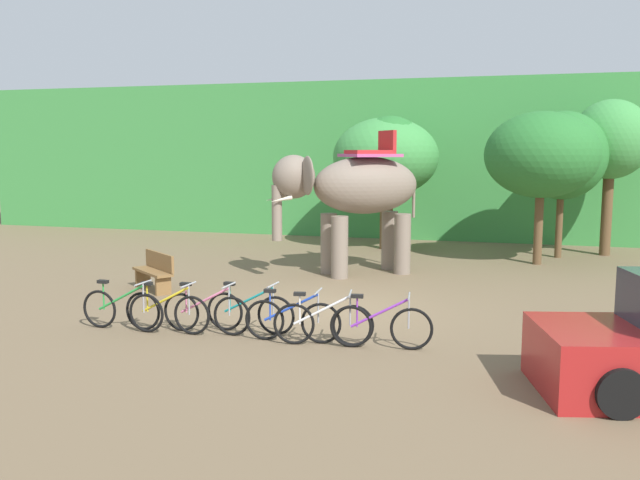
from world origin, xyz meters
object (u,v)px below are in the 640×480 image
bike_green (122,309)px  bike_pink (206,312)px  tree_right (611,141)px  wooden_bench (155,270)px  tree_center_left (542,155)px  bike_teal (250,312)px  tree_center_right (390,154)px  elephant (354,191)px  bike_white (323,323)px  tree_far_right (386,158)px  bike_yellow (167,311)px  bike_purple (381,326)px  bike_blue (292,320)px  tree_far_left (562,156)px

bike_green → bike_pink: bearing=7.9°
tree_right → bike_pink: size_ratio=2.81×
bike_green → wooden_bench: bike_green is taller
tree_center_left → bike_teal: tree_center_left is taller
tree_center_right → elephant: size_ratio=1.11×
tree_right → bike_white: tree_right is taller
bike_green → bike_teal: size_ratio=1.00×
bike_pink → bike_white: bearing=-3.7°
bike_green → tree_center_left: bearing=52.1°
tree_far_right → bike_pink: (-1.14, -11.22, -2.64)m
bike_yellow → bike_purple: same height
tree_right → elephant: size_ratio=1.22×
tree_center_right → bike_green: bearing=-104.4°
bike_blue → bike_teal: bearing=159.4°
tree_far_right → bike_yellow: (-1.85, -11.36, -2.64)m
bike_pink → tree_far_left: bearing=58.8°
tree_center_left → wooden_bench: 11.09m
tree_center_left → tree_far_left: size_ratio=0.98×
bike_green → bike_teal: (2.31, 0.47, 0.00)m
tree_center_left → bike_green: size_ratio=2.55×
bike_green → bike_yellow: (0.86, 0.08, 0.00)m
bike_blue → bike_white: 0.57m
tree_right → bike_white: size_ratio=2.84×
elephant → bike_teal: elephant is taller
bike_yellow → bike_pink: same height
elephant → wooden_bench: size_ratio=2.73×
bike_pink → bike_purple: same height
bike_teal → wooden_bench: 4.53m
tree_far_right → tree_right: size_ratio=0.90×
bike_blue → bike_white: bearing=-5.7°
tree_right → bike_purple: tree_right is taller
bike_teal → tree_center_right: bearing=86.9°
tree_far_left → wooden_bench: (-9.38, -7.77, -2.62)m
bike_green → wooden_bench: bearing=110.2°
tree_far_right → bike_blue: 11.63m
tree_right → bike_teal: size_ratio=2.81×
tree_right → tree_center_left: bearing=-131.6°
bike_teal → bike_white: bearing=-15.1°
elephant → wooden_bench: elephant is taller
elephant → bike_blue: size_ratio=2.30×
tree_right → bike_blue: size_ratio=2.81×
elephant → bike_white: (1.01, -6.57, -1.82)m
elephant → bike_green: 7.42m
tree_far_right → bike_pink: 11.59m
tree_center_right → bike_green: (-2.88, -11.25, -2.76)m
tree_center_right → wooden_bench: (-4.10, -7.94, -2.67)m
elephant → wooden_bench: (-3.99, -3.33, -1.72)m
bike_pink → bike_white: size_ratio=1.01×
wooden_bench → tree_far_left: bearing=39.6°
bike_green → bike_pink: size_ratio=1.00×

